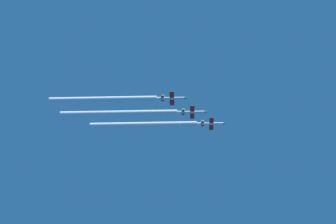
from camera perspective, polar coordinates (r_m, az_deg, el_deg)
jet_lead at (r=288.09m, az=4.18°, el=-1.07°), size 8.44×12.28×2.95m
jet_second_echelon at (r=279.57m, az=2.42°, el=-0.00°), size 8.44×12.28×2.95m
jet_third_echelon at (r=271.39m, az=0.53°, el=1.28°), size 8.44×12.28×2.95m
smoke_trail_lead at (r=288.04m, az=-2.08°, el=-1.18°), size 2.55×51.73×2.55m
smoke_trail_second_echelon at (r=280.68m, az=-4.36°, el=-0.12°), size 2.55×55.09×2.55m
smoke_trail_third_echelon at (r=273.27m, az=-5.82°, el=1.16°), size 2.55×49.23×2.55m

